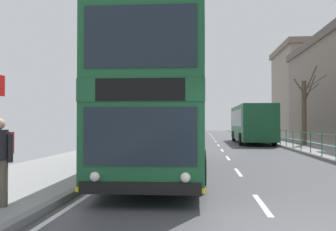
{
  "coord_description": "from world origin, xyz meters",
  "views": [
    {
      "loc": [
        -1.26,
        -4.95,
        1.73
      ],
      "look_at": [
        -2.29,
        5.69,
        1.94
      ],
      "focal_mm": 37.39,
      "sensor_mm": 36.0,
      "label": 1
    }
  ],
  "objects_px": {
    "pedestrian_with_backpack": "(0,155)",
    "background_building_01": "(336,91)",
    "double_decker_bus_main": "(162,107)",
    "background_bus_far_lane": "(252,123)",
    "bare_tree_far_00": "(305,109)"
  },
  "relations": [
    {
      "from": "double_decker_bus_main",
      "to": "background_building_01",
      "type": "distance_m",
      "value": 38.56
    },
    {
      "from": "background_bus_far_lane",
      "to": "bare_tree_far_00",
      "type": "distance_m",
      "value": 5.41
    },
    {
      "from": "background_bus_far_lane",
      "to": "bare_tree_far_00",
      "type": "bearing_deg",
      "value": -54.61
    },
    {
      "from": "background_bus_far_lane",
      "to": "background_building_01",
      "type": "height_order",
      "value": "background_building_01"
    },
    {
      "from": "double_decker_bus_main",
      "to": "pedestrian_with_backpack",
      "type": "height_order",
      "value": "double_decker_bus_main"
    },
    {
      "from": "pedestrian_with_backpack",
      "to": "bare_tree_far_00",
      "type": "xyz_separation_m",
      "value": [
        11.08,
        19.14,
        1.57
      ]
    },
    {
      "from": "background_building_01",
      "to": "bare_tree_far_00",
      "type": "bearing_deg",
      "value": -115.31
    },
    {
      "from": "pedestrian_with_backpack",
      "to": "background_building_01",
      "type": "xyz_separation_m",
      "value": [
        20.64,
        39.37,
        4.58
      ]
    },
    {
      "from": "double_decker_bus_main",
      "to": "background_bus_far_lane",
      "type": "relative_size",
      "value": 1.05
    },
    {
      "from": "background_bus_far_lane",
      "to": "background_building_01",
      "type": "xyz_separation_m",
      "value": [
        12.65,
        15.9,
        4.01
      ]
    },
    {
      "from": "double_decker_bus_main",
      "to": "background_building_01",
      "type": "bearing_deg",
      "value": 61.77
    },
    {
      "from": "double_decker_bus_main",
      "to": "background_bus_far_lane",
      "type": "xyz_separation_m",
      "value": [
        5.52,
        17.94,
        -0.58
      ]
    },
    {
      "from": "background_bus_far_lane",
      "to": "pedestrian_with_backpack",
      "type": "relative_size",
      "value": 5.91
    },
    {
      "from": "double_decker_bus_main",
      "to": "pedestrian_with_backpack",
      "type": "distance_m",
      "value": 6.17
    },
    {
      "from": "bare_tree_far_00",
      "to": "background_building_01",
      "type": "distance_m",
      "value": 22.58
    }
  ]
}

